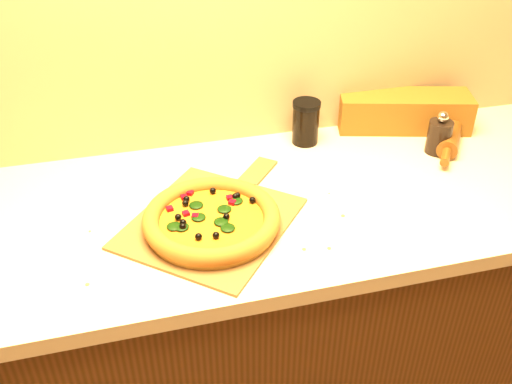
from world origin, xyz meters
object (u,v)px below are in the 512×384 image
at_px(pepper_grinder, 439,136).
at_px(dark_jar, 306,122).
at_px(pizza_peel, 214,219).
at_px(rolling_pin, 452,128).
at_px(pizza, 212,220).

height_order(pepper_grinder, dark_jar, dark_jar).
distance_m(pizza_peel, dark_jar, 0.46).
relative_size(pizza_peel, pepper_grinder, 4.08).
height_order(pizza_peel, dark_jar, dark_jar).
xyz_separation_m(rolling_pin, dark_jar, (-0.43, 0.08, 0.04)).
bearing_deg(pepper_grinder, pizza, -164.24).
distance_m(pizza_peel, pepper_grinder, 0.70).
height_order(pizza_peel, rolling_pin, rolling_pin).
distance_m(pepper_grinder, dark_jar, 0.38).
distance_m(pizza_peel, pizza, 0.04).
relative_size(pepper_grinder, rolling_pin, 0.36).
xyz_separation_m(pizza_peel, rolling_pin, (0.76, 0.23, 0.03)).
xyz_separation_m(pepper_grinder, dark_jar, (-0.35, 0.15, 0.01)).
bearing_deg(rolling_pin, dark_jar, 169.56).
bearing_deg(rolling_pin, pizza, -161.20).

